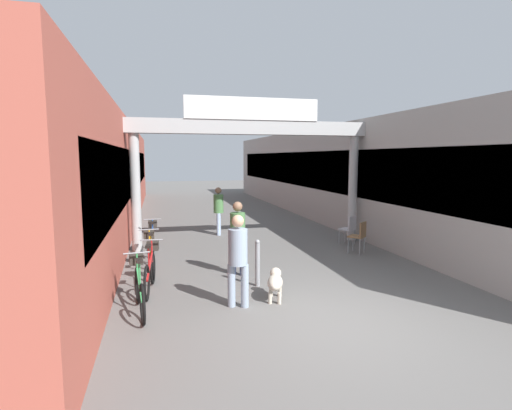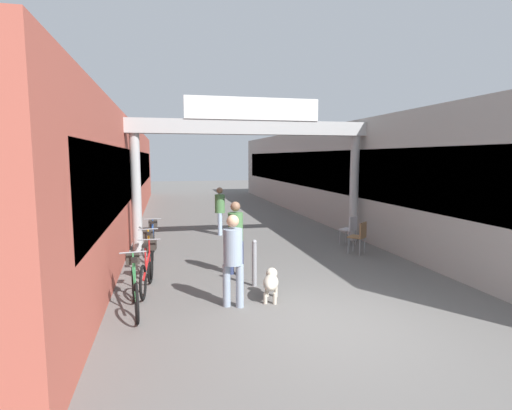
{
  "view_description": "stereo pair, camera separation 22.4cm",
  "coord_description": "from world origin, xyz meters",
  "px_view_note": "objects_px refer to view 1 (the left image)",
  "views": [
    {
      "loc": [
        -2.73,
        -5.64,
        2.67
      ],
      "look_at": [
        0.0,
        5.44,
        1.3
      ],
      "focal_mm": 28.0,
      "sensor_mm": 36.0,
      "label": 1
    },
    {
      "loc": [
        -2.51,
        -5.69,
        2.67
      ],
      "look_at": [
        0.0,
        5.44,
        1.3
      ],
      "focal_mm": 28.0,
      "sensor_mm": 36.0,
      "label": 2
    }
  ],
  "objects_px": {
    "bicycle_orange_third": "(151,254)",
    "bollard_post_metal": "(258,263)",
    "bicycle_red_second": "(150,269)",
    "dog_on_leash": "(275,282)",
    "pedestrian_with_dog": "(238,255)",
    "bicycle_blue_farthest": "(153,240)",
    "cafe_chair_wood_nearer": "(359,234)",
    "pedestrian_companion": "(238,233)",
    "cafe_chair_aluminium_farther": "(349,227)",
    "pedestrian_carrying_crate": "(219,208)",
    "bicycle_green_nearest": "(139,286)"
  },
  "relations": [
    {
      "from": "bicycle_green_nearest",
      "to": "bicycle_red_second",
      "type": "distance_m",
      "value": 1.12
    },
    {
      "from": "pedestrian_carrying_crate",
      "to": "dog_on_leash",
      "type": "bearing_deg",
      "value": -89.19
    },
    {
      "from": "pedestrian_carrying_crate",
      "to": "dog_on_leash",
      "type": "distance_m",
      "value": 6.57
    },
    {
      "from": "dog_on_leash",
      "to": "pedestrian_carrying_crate",
      "type": "bearing_deg",
      "value": 90.81
    },
    {
      "from": "pedestrian_with_dog",
      "to": "dog_on_leash",
      "type": "relative_size",
      "value": 2.16
    },
    {
      "from": "bicycle_blue_farthest",
      "to": "bollard_post_metal",
      "type": "xyz_separation_m",
      "value": [
        2.14,
        -3.14,
        0.06
      ]
    },
    {
      "from": "bicycle_green_nearest",
      "to": "bicycle_blue_farthest",
      "type": "height_order",
      "value": "same"
    },
    {
      "from": "bicycle_red_second",
      "to": "bicycle_green_nearest",
      "type": "bearing_deg",
      "value": -98.91
    },
    {
      "from": "cafe_chair_aluminium_farther",
      "to": "dog_on_leash",
      "type": "bearing_deg",
      "value": -131.62
    },
    {
      "from": "bicycle_orange_third",
      "to": "bicycle_green_nearest",
      "type": "bearing_deg",
      "value": -93.82
    },
    {
      "from": "bicycle_red_second",
      "to": "pedestrian_with_dog",
      "type": "bearing_deg",
      "value": -40.95
    },
    {
      "from": "bicycle_red_second",
      "to": "cafe_chair_wood_nearer",
      "type": "height_order",
      "value": "bicycle_red_second"
    },
    {
      "from": "bicycle_red_second",
      "to": "dog_on_leash",
      "type": "bearing_deg",
      "value": -25.8
    },
    {
      "from": "bicycle_green_nearest",
      "to": "pedestrian_with_dog",
      "type": "bearing_deg",
      "value": -7.66
    },
    {
      "from": "pedestrian_with_dog",
      "to": "bollard_post_metal",
      "type": "relative_size",
      "value": 1.7
    },
    {
      "from": "bicycle_orange_third",
      "to": "bicycle_blue_farthest",
      "type": "height_order",
      "value": "same"
    },
    {
      "from": "bicycle_red_second",
      "to": "cafe_chair_wood_nearer",
      "type": "bearing_deg",
      "value": 17.79
    },
    {
      "from": "pedestrian_companion",
      "to": "bicycle_orange_third",
      "type": "bearing_deg",
      "value": 161.27
    },
    {
      "from": "bicycle_orange_third",
      "to": "pedestrian_companion",
      "type": "bearing_deg",
      "value": -18.73
    },
    {
      "from": "pedestrian_carrying_crate",
      "to": "cafe_chair_wood_nearer",
      "type": "height_order",
      "value": "pedestrian_carrying_crate"
    },
    {
      "from": "pedestrian_with_dog",
      "to": "cafe_chair_aluminium_farther",
      "type": "relative_size",
      "value": 1.87
    },
    {
      "from": "pedestrian_with_dog",
      "to": "bicycle_red_second",
      "type": "distance_m",
      "value": 2.1
    },
    {
      "from": "pedestrian_companion",
      "to": "cafe_chair_aluminium_farther",
      "type": "xyz_separation_m",
      "value": [
        3.94,
        2.29,
        -0.42
      ]
    },
    {
      "from": "dog_on_leash",
      "to": "bicycle_green_nearest",
      "type": "relative_size",
      "value": 0.46
    },
    {
      "from": "bicycle_orange_third",
      "to": "pedestrian_with_dog",
      "type": "bearing_deg",
      "value": -59.11
    },
    {
      "from": "pedestrian_with_dog",
      "to": "pedestrian_carrying_crate",
      "type": "distance_m",
      "value": 6.8
    },
    {
      "from": "dog_on_leash",
      "to": "cafe_chair_aluminium_farther",
      "type": "xyz_separation_m",
      "value": [
        3.56,
        4.0,
        0.2
      ]
    },
    {
      "from": "bicycle_red_second",
      "to": "cafe_chair_wood_nearer",
      "type": "xyz_separation_m",
      "value": [
        5.59,
        1.79,
        0.1
      ]
    },
    {
      "from": "bicycle_orange_third",
      "to": "bicycle_red_second",
      "type": "bearing_deg",
      "value": -89.3
    },
    {
      "from": "bicycle_blue_farthest",
      "to": "pedestrian_with_dog",
      "type": "bearing_deg",
      "value": -70.12
    },
    {
      "from": "pedestrian_carrying_crate",
      "to": "bicycle_orange_third",
      "type": "distance_m",
      "value": 4.75
    },
    {
      "from": "bicycle_orange_third",
      "to": "bollard_post_metal",
      "type": "height_order",
      "value": "bollard_post_metal"
    },
    {
      "from": "bicycle_green_nearest",
      "to": "bicycle_red_second",
      "type": "xyz_separation_m",
      "value": [
        0.17,
        1.1,
        0.0
      ]
    },
    {
      "from": "pedestrian_companion",
      "to": "pedestrian_carrying_crate",
      "type": "xyz_separation_m",
      "value": [
        0.29,
        4.83,
        -0.02
      ]
    },
    {
      "from": "pedestrian_with_dog",
      "to": "bicycle_orange_third",
      "type": "relative_size",
      "value": 0.99
    },
    {
      "from": "cafe_chair_wood_nearer",
      "to": "cafe_chair_aluminium_farther",
      "type": "relative_size",
      "value": 1.0
    },
    {
      "from": "dog_on_leash",
      "to": "cafe_chair_aluminium_farther",
      "type": "relative_size",
      "value": 0.87
    },
    {
      "from": "pedestrian_carrying_crate",
      "to": "dog_on_leash",
      "type": "height_order",
      "value": "pedestrian_carrying_crate"
    },
    {
      "from": "bicycle_green_nearest",
      "to": "pedestrian_carrying_crate",
      "type": "bearing_deg",
      "value": 70.04
    },
    {
      "from": "bicycle_orange_third",
      "to": "cafe_chair_aluminium_farther",
      "type": "distance_m",
      "value": 6.09
    },
    {
      "from": "pedestrian_companion",
      "to": "bicycle_blue_farthest",
      "type": "relative_size",
      "value": 0.99
    },
    {
      "from": "bicycle_orange_third",
      "to": "bicycle_blue_farthest",
      "type": "distance_m",
      "value": 1.6
    },
    {
      "from": "bicycle_blue_farthest",
      "to": "pedestrian_carrying_crate",
      "type": "bearing_deg",
      "value": 49.68
    },
    {
      "from": "bicycle_blue_farthest",
      "to": "bollard_post_metal",
      "type": "relative_size",
      "value": 1.72
    },
    {
      "from": "pedestrian_companion",
      "to": "cafe_chair_aluminium_farther",
      "type": "bearing_deg",
      "value": 30.21
    },
    {
      "from": "bicycle_green_nearest",
      "to": "bicycle_orange_third",
      "type": "xyz_separation_m",
      "value": [
        0.16,
        2.36,
        0.0
      ]
    },
    {
      "from": "bicycle_blue_farthest",
      "to": "cafe_chair_wood_nearer",
      "type": "xyz_separation_m",
      "value": [
        5.57,
        -1.07,
        0.1
      ]
    },
    {
      "from": "bicycle_blue_farthest",
      "to": "cafe_chair_aluminium_farther",
      "type": "height_order",
      "value": "bicycle_blue_farthest"
    },
    {
      "from": "pedestrian_with_dog",
      "to": "cafe_chair_aluminium_farther",
      "type": "xyz_separation_m",
      "value": [
        4.32,
        4.23,
        -0.41
      ]
    },
    {
      "from": "bicycle_red_second",
      "to": "cafe_chair_aluminium_farther",
      "type": "xyz_separation_m",
      "value": [
        5.85,
        2.9,
        0.1
      ]
    }
  ]
}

